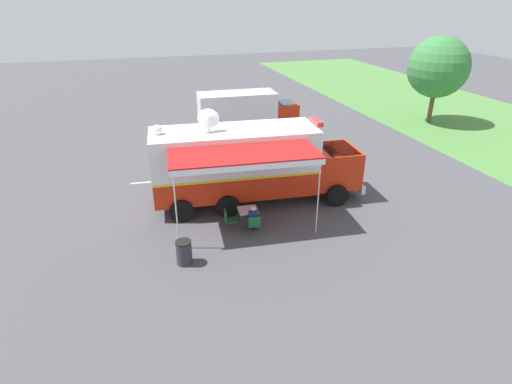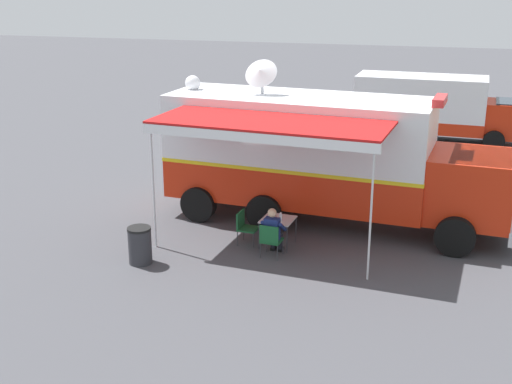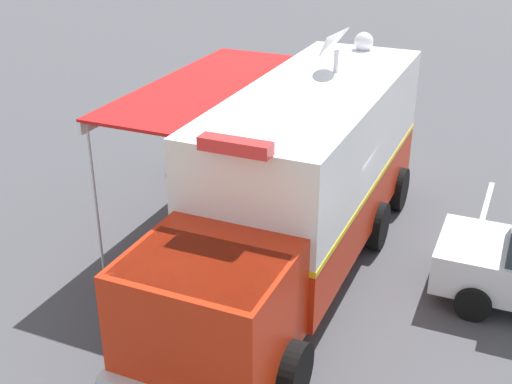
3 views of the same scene
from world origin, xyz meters
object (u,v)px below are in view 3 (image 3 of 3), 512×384
object	(u,v)px
command_truck	(301,176)
folding_table	(215,203)
folding_chair_beside_table	(225,193)
folding_chair_at_table	(182,204)
water_bottle	(208,197)
trash_bin	(188,153)
seated_responder	(189,200)

from	to	relation	value
command_truck	folding_table	size ratio (longest dim) A/B	11.15
command_truck	folding_chair_beside_table	bearing A→B (deg)	-36.58
folding_chair_at_table	command_truck	bearing A→B (deg)	165.34
water_bottle	trash_bin	distance (m)	3.56
water_bottle	folding_chair_beside_table	size ratio (longest dim) A/B	0.26
command_truck	water_bottle	world-z (taller)	command_truck
command_truck	water_bottle	size ratio (longest dim) A/B	43.16
folding_chair_at_table	folding_table	bearing A→B (deg)	-178.75
folding_table	trash_bin	bearing A→B (deg)	-56.43
command_truck	seated_responder	xyz separation A→B (m)	(2.71, -0.74, -1.29)
folding_table	folding_chair_at_table	distance (m)	0.82
command_truck	folding_chair_at_table	world-z (taller)	command_truck
folding_chair_beside_table	trash_bin	distance (m)	2.78
folding_table	water_bottle	bearing A→B (deg)	40.50
command_truck	folding_chair_beside_table	size ratio (longest dim) A/B	11.11
command_truck	seated_responder	bearing A→B (deg)	-15.30
folding_chair_at_table	seated_responder	bearing A→B (deg)	174.99
folding_table	seated_responder	xyz separation A→B (m)	(0.61, 0.03, -0.02)
water_bottle	command_truck	bearing A→B (deg)	163.11
folding_chair_beside_table	trash_bin	xyz separation A→B (m)	(1.85, -2.08, -0.06)
folding_table	trash_bin	world-z (taller)	trash_bin
water_bottle	trash_bin	size ratio (longest dim) A/B	0.25
seated_responder	trash_bin	world-z (taller)	seated_responder
folding_chair_at_table	trash_bin	size ratio (longest dim) A/B	0.96
folding_table	folding_chair_at_table	size ratio (longest dim) A/B	1.00
folding_chair_beside_table	trash_bin	size ratio (longest dim) A/B	0.96
command_truck	trash_bin	distance (m)	5.67
folding_chair_beside_table	seated_responder	distance (m)	1.03
command_truck	folding_chair_at_table	bearing A→B (deg)	-14.66
water_bottle	seated_responder	bearing A→B (deg)	-7.90
folding_chair_at_table	trash_bin	distance (m)	3.16
folding_table	folding_chair_at_table	bearing A→B (deg)	1.25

